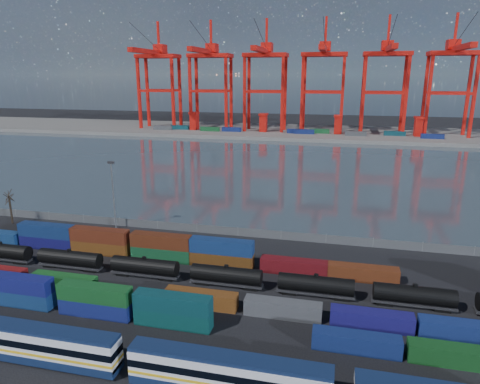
% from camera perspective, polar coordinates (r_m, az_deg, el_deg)
% --- Properties ---
extents(ground, '(700.00, 700.00, 0.00)m').
position_cam_1_polar(ground, '(75.13, -5.37, -13.38)').
color(ground, black).
rests_on(ground, ground).
extents(harbor_water, '(700.00, 700.00, 0.00)m').
position_cam_1_polar(harbor_water, '(172.47, 5.70, 3.23)').
color(harbor_water, '#323F48').
rests_on(harbor_water, ground).
extents(far_quay, '(700.00, 70.00, 2.00)m').
position_cam_1_polar(far_quay, '(275.37, 8.66, 7.88)').
color(far_quay, '#514F4C').
rests_on(far_quay, ground).
extents(distant_mountains, '(2470.00, 1100.00, 520.00)m').
position_cam_1_polar(distant_mountains, '(1672.97, 15.60, 21.16)').
color(distant_mountains, '#1E2630').
rests_on(distant_mountains, ground).
extents(passenger_train, '(75.89, 2.95, 5.06)m').
position_cam_1_polar(passenger_train, '(53.78, -1.60, -23.17)').
color(passenger_train, silver).
rests_on(passenger_train, ground).
extents(container_row_south, '(139.63, 2.39, 5.08)m').
position_cam_1_polar(container_row_south, '(75.70, -23.83, -12.68)').
color(container_row_south, '#393B3E').
rests_on(container_row_south, ground).
extents(container_row_mid, '(129.45, 2.42, 2.58)m').
position_cam_1_polar(container_row_mid, '(72.83, -9.55, -13.37)').
color(container_row_mid, navy).
rests_on(container_row_mid, ground).
extents(container_row_north, '(142.25, 2.55, 5.43)m').
position_cam_1_polar(container_row_north, '(82.73, 1.24, -8.74)').
color(container_row_north, navy).
rests_on(container_row_north, ground).
extents(tanker_string, '(106.00, 2.79, 4.00)m').
position_cam_1_polar(tanker_string, '(76.46, -1.83, -11.08)').
color(tanker_string, black).
rests_on(tanker_string, ground).
extents(waterfront_fence, '(160.12, 0.12, 2.20)m').
position_cam_1_polar(waterfront_fence, '(99.22, -0.26, -5.32)').
color(waterfront_fence, '#595B5E').
rests_on(waterfront_fence, ground).
extents(bare_tree, '(2.37, 2.32, 8.74)m').
position_cam_1_polar(bare_tree, '(120.71, -28.29, -1.72)').
color(bare_tree, black).
rests_on(bare_tree, ground).
extents(yard_light_mast, '(1.60, 0.40, 16.60)m').
position_cam_1_polar(yard_light_mast, '(105.70, -16.56, 0.06)').
color(yard_light_mast, slate).
rests_on(yard_light_mast, ground).
extents(gantry_cranes, '(201.40, 50.69, 68.64)m').
position_cam_1_polar(gantry_cranes, '(267.12, 7.22, 16.54)').
color(gantry_cranes, red).
rests_on(gantry_cranes, ground).
extents(quay_containers, '(172.58, 10.99, 2.60)m').
position_cam_1_polar(quay_containers, '(261.85, 5.99, 8.10)').
color(quay_containers, navy).
rests_on(quay_containers, far_quay).
extents(straddle_carriers, '(140.00, 7.00, 11.10)m').
position_cam_1_polar(straddle_carriers, '(264.89, 7.99, 9.10)').
color(straddle_carriers, red).
rests_on(straddle_carriers, far_quay).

